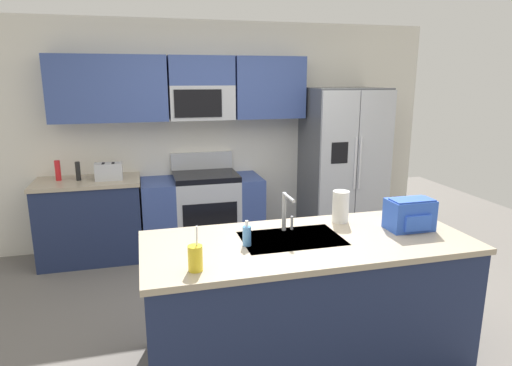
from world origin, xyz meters
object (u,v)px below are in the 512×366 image
(refrigerator, at_px, (343,165))
(bottle_red, at_px, (58,170))
(sink_faucet, at_px, (286,209))
(drink_cup_yellow, at_px, (195,258))
(paper_towel_roll, at_px, (341,207))
(pepper_mill, at_px, (78,171))
(backpack, at_px, (410,214))
(toaster, at_px, (109,171))
(soap_dispenser, at_px, (247,236))
(range_oven, at_px, (203,212))

(refrigerator, relative_size, bottle_red, 8.57)
(sink_faucet, bearing_deg, refrigerator, 55.05)
(drink_cup_yellow, height_order, paper_towel_roll, drink_cup_yellow)
(pepper_mill, relative_size, backpack, 0.63)
(bottle_red, bearing_deg, pepper_mill, -14.67)
(toaster, bearing_deg, paper_towel_roll, -47.32)
(bottle_red, height_order, paper_towel_roll, paper_towel_roll)
(pepper_mill, bearing_deg, soap_dispenser, -60.34)
(range_oven, relative_size, drink_cup_yellow, 5.05)
(range_oven, height_order, bottle_red, bottle_red)
(sink_faucet, xyz_separation_m, paper_towel_roll, (0.47, 0.10, -0.05))
(bottle_red, distance_m, paper_towel_roll, 3.07)
(drink_cup_yellow, distance_m, paper_towel_roll, 1.31)
(toaster, xyz_separation_m, soap_dispenser, (0.98, -2.22, -0.02))
(bottle_red, distance_m, backpack, 3.56)
(drink_cup_yellow, bearing_deg, range_oven, 81.25)
(refrigerator, relative_size, toaster, 6.61)
(soap_dispenser, height_order, paper_towel_roll, paper_towel_roll)
(range_oven, relative_size, bottle_red, 6.30)
(toaster, distance_m, paper_towel_roll, 2.62)
(pepper_mill, height_order, paper_towel_roll, paper_towel_roll)
(range_oven, xyz_separation_m, backpack, (1.18, -2.26, 0.57))
(toaster, distance_m, pepper_mill, 0.32)
(refrigerator, height_order, paper_towel_roll, refrigerator)
(drink_cup_yellow, bearing_deg, pepper_mill, 109.71)
(bottle_red, relative_size, paper_towel_roll, 0.90)
(toaster, xyz_separation_m, pepper_mill, (-0.31, 0.05, 0.01))
(range_oven, relative_size, sink_faucet, 4.82)
(soap_dispenser, relative_size, paper_towel_roll, 0.71)
(soap_dispenser, bearing_deg, sink_faucet, 29.85)
(range_oven, distance_m, bottle_red, 1.62)
(sink_faucet, bearing_deg, soap_dispenser, -150.15)
(range_oven, xyz_separation_m, paper_towel_roll, (0.78, -1.98, 0.58))
(sink_faucet, xyz_separation_m, drink_cup_yellow, (-0.70, -0.49, -0.09))
(paper_towel_roll, bearing_deg, drink_cup_yellow, -153.29)
(range_oven, xyz_separation_m, soap_dispenser, (-0.02, -2.27, 0.53))
(toaster, height_order, soap_dispenser, toaster)
(drink_cup_yellow, xyz_separation_m, paper_towel_roll, (1.17, 0.59, 0.04))
(pepper_mill, relative_size, paper_towel_roll, 0.84)
(sink_faucet, bearing_deg, bottle_red, 130.64)
(range_oven, distance_m, toaster, 1.14)
(refrigerator, height_order, backpack, refrigerator)
(pepper_mill, bearing_deg, sink_faucet, -51.99)
(range_oven, distance_m, drink_cup_yellow, 2.65)
(toaster, bearing_deg, soap_dispenser, -66.19)
(bottle_red, xyz_separation_m, soap_dispenser, (1.50, -2.32, -0.04))
(drink_cup_yellow, relative_size, soap_dispenser, 1.58)
(backpack, bearing_deg, paper_towel_roll, 144.94)
(toaster, relative_size, pepper_mill, 1.39)
(range_oven, distance_m, refrigerator, 1.78)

